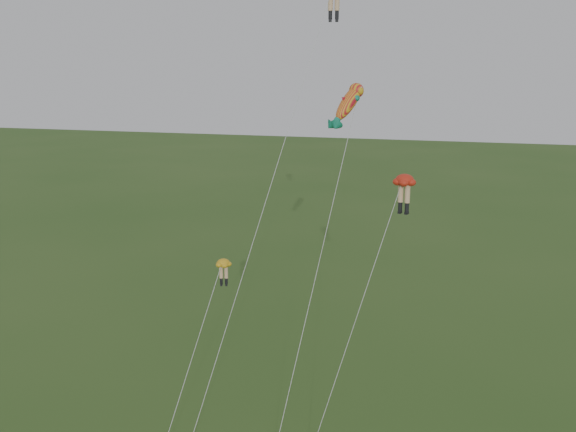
# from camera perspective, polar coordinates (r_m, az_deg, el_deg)

# --- Properties ---
(legs_kite_red_high) EXTENTS (5.52, 13.75, 24.71)m
(legs_kite_red_high) POSITION_cam_1_polar(r_m,az_deg,el_deg) (40.53, 3.84, 18.56)
(legs_kite_red_high) COLOR red
(legs_kite_red_high) RESTS_ON ground
(legs_kite_red_mid) EXTENTS (4.68, 5.91, 14.42)m
(legs_kite_red_mid) POSITION_cam_1_polar(r_m,az_deg,el_deg) (33.65, 10.12, 2.34)
(legs_kite_red_mid) COLOR red
(legs_kite_red_mid) RESTS_ON ground
(legs_kite_yellow) EXTENTS (1.76, 7.62, 9.22)m
(legs_kite_yellow) POSITION_cam_1_polar(r_m,az_deg,el_deg) (36.41, -6.02, -5.13)
(legs_kite_yellow) COLOR gold
(legs_kite_yellow) RESTS_ON ground
(fish_kite) EXTENTS (3.19, 9.70, 19.15)m
(fish_kite) POSITION_cam_1_polar(r_m,az_deg,el_deg) (36.64, 5.40, 9.87)
(fish_kite) COLOR gold
(fish_kite) RESTS_ON ground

